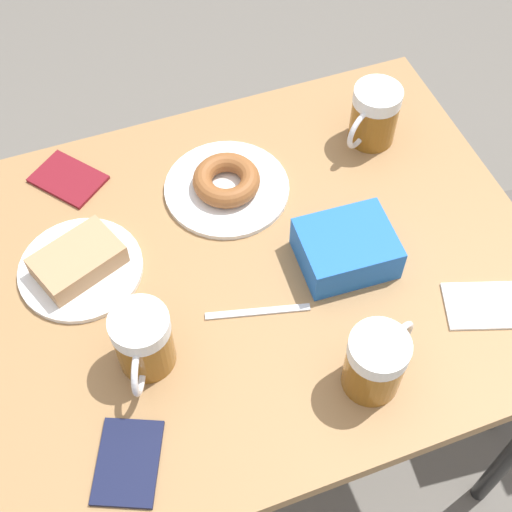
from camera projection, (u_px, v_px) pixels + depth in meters
ground_plane at (256, 424)px, 1.81m from camera, size 8.00×8.00×0.00m
table at (256, 283)px, 1.27m from camera, size 0.78×0.96×0.73m
plate_with_cake at (79, 264)px, 1.19m from camera, size 0.21×0.21×0.05m
plate_with_donut at (227, 184)px, 1.29m from camera, size 0.23×0.23×0.05m
beer_mug_left at (374, 115)px, 1.33m from camera, size 0.10×0.12×0.12m
beer_mug_center at (143, 342)px, 1.06m from camera, size 0.13×0.09×0.12m
beer_mug_right at (376, 362)px, 1.04m from camera, size 0.09×0.13×0.12m
napkin_folded at (492, 305)px, 1.16m from camera, size 0.13×0.18×0.00m
fork at (258, 312)px, 1.16m from camera, size 0.05×0.17×0.00m
passport_near_edge at (128, 462)px, 1.01m from camera, size 0.15×0.13×0.01m
passport_far_edge at (68, 179)px, 1.32m from camera, size 0.15×0.15×0.01m
blue_pouch at (346, 248)px, 1.19m from camera, size 0.13×0.16×0.07m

